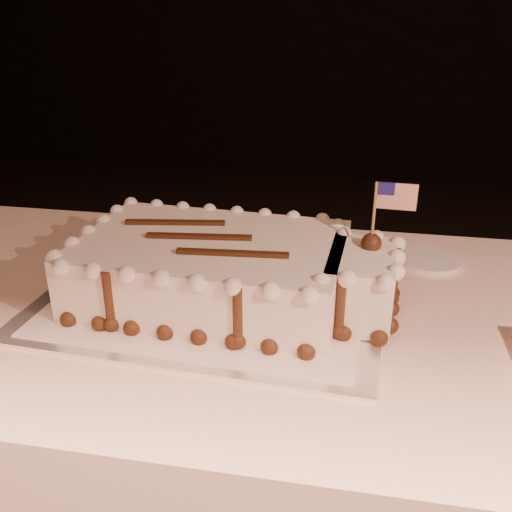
% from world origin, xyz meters
% --- Properties ---
extents(banquet_table, '(2.40, 0.80, 0.75)m').
position_xyz_m(banquet_table, '(0.00, 0.60, 0.38)').
color(banquet_table, '#FCD3C3').
rests_on(banquet_table, ground).
extents(cake_board, '(0.64, 0.49, 0.01)m').
position_xyz_m(cake_board, '(-0.24, 0.60, 0.75)').
color(cake_board, white).
rests_on(cake_board, banquet_table).
extents(doily, '(0.57, 0.45, 0.00)m').
position_xyz_m(doily, '(-0.24, 0.60, 0.76)').
color(doily, white).
rests_on(doily, cake_board).
extents(sheet_cake, '(0.59, 0.36, 0.23)m').
position_xyz_m(sheet_cake, '(-0.21, 0.60, 0.81)').
color(sheet_cake, white).
rests_on(sheet_cake, doily).
extents(side_plate, '(0.14, 0.14, 0.01)m').
position_xyz_m(side_plate, '(0.16, 0.84, 0.76)').
color(side_plate, white).
rests_on(side_plate, banquet_table).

